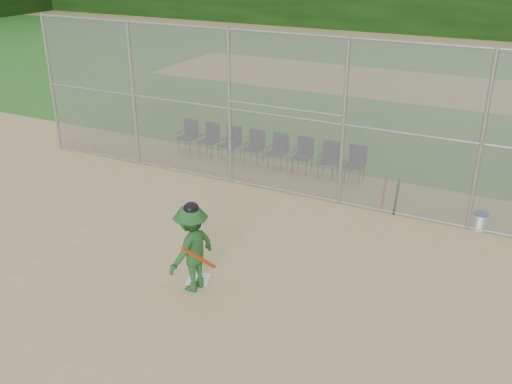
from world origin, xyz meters
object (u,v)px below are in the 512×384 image
at_px(batter_at_plate, 192,248).
at_px(chair_0, 187,137).
at_px(home_plate, 198,279).
at_px(water_cooler, 480,221).

distance_m(batter_at_plate, chair_0, 7.43).
relative_size(home_plate, batter_at_plate, 0.23).
bearing_deg(water_cooler, home_plate, -134.57).
bearing_deg(water_cooler, batter_at_plate, -132.49).
xyz_separation_m(batter_at_plate, water_cooler, (4.43, 4.83, -0.65)).
xyz_separation_m(home_plate, batter_at_plate, (0.07, -0.27, 0.84)).
relative_size(batter_at_plate, water_cooler, 4.41).
relative_size(home_plate, water_cooler, 1.02).
height_order(home_plate, batter_at_plate, batter_at_plate).
height_order(water_cooler, chair_0, chair_0).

